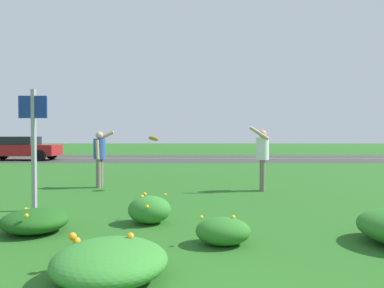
# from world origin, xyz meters

# --- Properties ---
(ground_plane) EXTENTS (120.00, 120.00, 0.00)m
(ground_plane) POSITION_xyz_m (0.00, 11.37, 0.00)
(ground_plane) COLOR #26601E
(highway_strip) EXTENTS (120.00, 7.91, 0.01)m
(highway_strip) POSITION_xyz_m (0.00, 22.75, 0.00)
(highway_strip) COLOR #38383A
(highway_strip) RESTS_ON ground
(highway_center_stripe) EXTENTS (120.00, 0.16, 0.00)m
(highway_center_stripe) POSITION_xyz_m (0.00, 22.75, 0.01)
(highway_center_stripe) COLOR yellow
(highway_center_stripe) RESTS_ON ground
(daylily_clump_front_left) EXTENTS (0.75, 0.61, 0.41)m
(daylily_clump_front_left) POSITION_xyz_m (1.00, 3.69, 0.19)
(daylily_clump_front_left) COLOR #2D7526
(daylily_clump_front_left) RESTS_ON ground
(daylily_clump_near_camera) EXTENTS (1.19, 1.24, 0.44)m
(daylily_clump_near_camera) POSITION_xyz_m (-0.26, 2.45, 0.20)
(daylily_clump_near_camera) COLOR #337F2D
(daylily_clump_near_camera) RESTS_ON ground
(daylily_clump_mid_left) EXTENTS (1.01, 0.98, 0.39)m
(daylily_clump_mid_left) POSITION_xyz_m (-1.85, 4.30, 0.18)
(daylily_clump_mid_left) COLOR #1E5619
(daylily_clump_mid_left) RESTS_ON ground
(daylily_clump_front_center) EXTENTS (0.73, 0.69, 0.49)m
(daylily_clump_front_center) POSITION_xyz_m (-0.16, 4.89, 0.24)
(daylily_clump_front_center) COLOR #337F2D
(daylily_clump_front_center) RESTS_ON ground
(sign_post_near_path) EXTENTS (0.56, 0.10, 2.41)m
(sign_post_near_path) POSITION_xyz_m (-2.58, 5.91, 1.46)
(sign_post_near_path) COLOR #93969B
(sign_post_near_path) RESTS_ON ground
(person_thrower_blue_shirt) EXTENTS (0.57, 0.51, 1.64)m
(person_thrower_blue_shirt) POSITION_xyz_m (-2.13, 9.18, 0.97)
(person_thrower_blue_shirt) COLOR #2D4C9E
(person_thrower_blue_shirt) RESTS_ON ground
(person_catcher_white_shirt) EXTENTS (0.55, 0.51, 1.75)m
(person_catcher_white_shirt) POSITION_xyz_m (2.43, 8.58, 0.99)
(person_catcher_white_shirt) COLOR silver
(person_catcher_white_shirt) RESTS_ON ground
(frisbee_orange) EXTENTS (0.29, 0.27, 0.16)m
(frisbee_orange) POSITION_xyz_m (-0.53, 8.75, 1.41)
(frisbee_orange) COLOR orange
(car_red_center_left) EXTENTS (4.50, 2.00, 1.45)m
(car_red_center_left) POSITION_xyz_m (-10.10, 20.97, 0.74)
(car_red_center_left) COLOR maroon
(car_red_center_left) RESTS_ON ground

